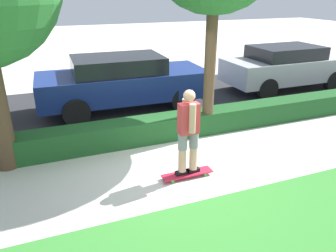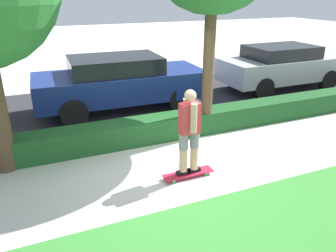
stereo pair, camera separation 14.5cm
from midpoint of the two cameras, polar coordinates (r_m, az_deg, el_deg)
ground_plane at (r=6.38m, az=1.08°, el=-8.06°), size 60.00×60.00×0.00m
street_asphalt at (r=10.02m, az=-8.66°, el=3.40°), size 18.59×5.00×0.01m
hedge_row at (r=7.59m, az=-3.78°, el=-0.59°), size 18.59×0.60×0.54m
skateboard at (r=6.21m, az=2.86°, el=-8.26°), size 0.98×0.24×0.09m
skater_person at (r=5.81m, az=3.02°, el=-0.82°), size 0.49×0.41×1.61m
parked_car_middle at (r=9.60m, az=-8.83°, el=7.71°), size 4.85×2.01×1.55m
parked_car_rear at (r=12.26m, az=18.89°, el=9.92°), size 4.44×1.85×1.51m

